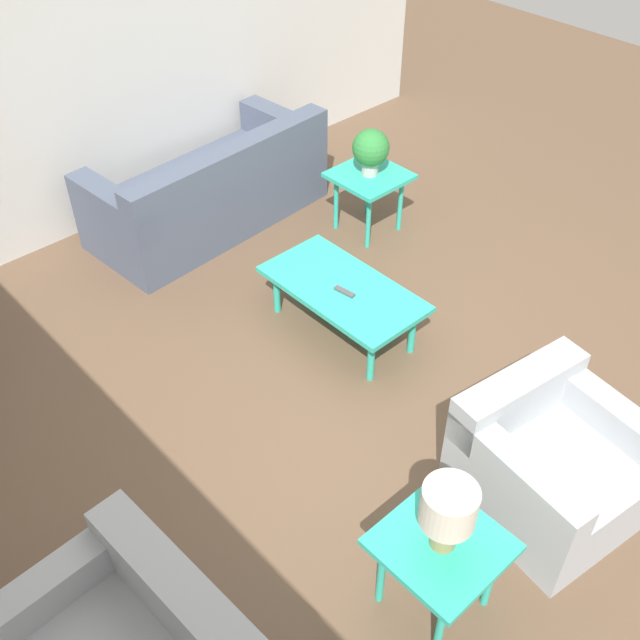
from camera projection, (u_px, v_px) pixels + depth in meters
The scene contains 10 objects.
ground_plane at pixel (362, 394), 4.99m from camera, with size 14.00×14.00×0.00m, color brown.
wall_right at pixel (90, 63), 5.81m from camera, with size 0.12×7.20×2.70m.
sofa at pixel (211, 192), 6.35m from camera, with size 1.06×2.09×0.83m.
armchair at pixel (549, 463), 4.18m from camera, with size 1.01×1.00×0.73m.
coffee_table at pixel (343, 291), 5.24m from camera, with size 1.18×0.61×0.41m.
side_table_plant at pixel (369, 182), 6.18m from camera, with size 0.56×0.56×0.53m.
side_table_lamp at pixel (440, 552), 3.58m from camera, with size 0.56×0.56×0.53m.
potted_plant at pixel (371, 149), 5.99m from camera, with size 0.30×0.30×0.39m.
table_lamp at pixel (448, 510), 3.36m from camera, with size 0.26×0.26×0.40m.
remote_control at pixel (344, 292), 5.15m from camera, with size 0.16×0.06×0.02m.
Camera 1 is at (-2.35, 2.54, 3.64)m, focal length 42.00 mm.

